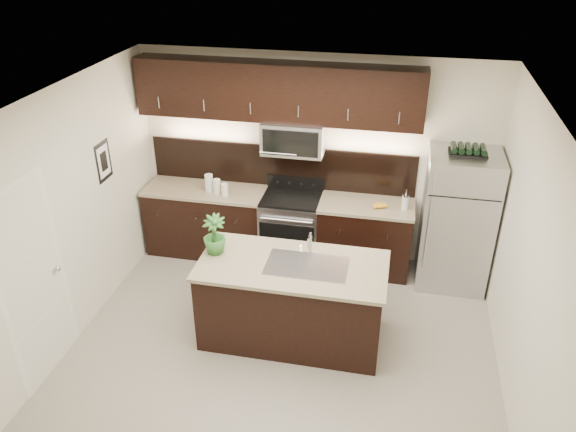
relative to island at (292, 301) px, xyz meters
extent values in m
plane|color=gray|center=(-0.07, -0.17, -0.47)|extent=(4.50, 4.50, 0.00)
cube|color=beige|center=(-0.07, 1.83, 0.88)|extent=(4.50, 0.02, 2.70)
cube|color=beige|center=(-0.07, -2.17, 0.88)|extent=(4.50, 0.02, 2.70)
cube|color=beige|center=(-2.32, -0.17, 0.88)|extent=(0.02, 4.00, 2.70)
cube|color=beige|center=(2.18, -0.17, 0.88)|extent=(0.02, 4.00, 2.70)
cube|color=white|center=(-0.07, -0.17, 2.23)|extent=(4.50, 4.00, 0.02)
cube|color=silver|center=(-2.30, -0.97, 0.54)|extent=(0.04, 0.80, 2.02)
sphere|color=silver|center=(-2.27, -0.65, 0.53)|extent=(0.06, 0.06, 0.06)
cube|color=black|center=(-2.30, 0.58, 1.18)|extent=(0.01, 0.32, 0.46)
cube|color=white|center=(-2.30, 0.58, 1.18)|extent=(0.00, 0.24, 0.36)
cube|color=black|center=(-1.48, 1.52, -0.02)|extent=(1.57, 0.62, 0.90)
cube|color=black|center=(0.64, 1.52, -0.02)|extent=(1.16, 0.62, 0.90)
cube|color=#B2B2B7|center=(-0.32, 1.52, -0.02)|extent=(0.76, 0.62, 0.90)
cube|color=black|center=(-0.32, 1.52, 0.44)|extent=(0.76, 0.60, 0.03)
cube|color=#C5B994|center=(-1.48, 1.52, 0.45)|extent=(1.59, 0.65, 0.04)
cube|color=#C5B994|center=(0.64, 1.52, 0.45)|extent=(1.18, 0.65, 0.04)
cube|color=black|center=(-0.52, 1.82, 0.75)|extent=(3.49, 0.02, 0.56)
cube|color=#B2B2B7|center=(-0.32, 1.63, 1.23)|extent=(0.76, 0.40, 0.40)
cube|color=black|center=(-0.52, 1.67, 1.78)|extent=(3.49, 0.33, 0.70)
cube|color=black|center=(0.00, 0.00, -0.02)|extent=(1.90, 0.90, 0.90)
cube|color=#C5B994|center=(0.00, 0.00, 0.45)|extent=(1.96, 0.96, 0.04)
cube|color=silver|center=(0.15, 0.00, 0.47)|extent=(0.84, 0.50, 0.01)
cylinder|color=silver|center=(0.15, 0.21, 0.59)|extent=(0.03, 0.03, 0.24)
cylinder|color=silver|center=(0.15, 0.14, 0.74)|extent=(0.02, 0.14, 0.02)
cylinder|color=silver|center=(0.15, 0.07, 0.69)|extent=(0.02, 0.02, 0.10)
cube|color=#B2B2B7|center=(1.73, 1.46, 0.39)|extent=(0.83, 0.75, 1.72)
cube|color=black|center=(1.73, 1.46, 1.26)|extent=(0.42, 0.26, 0.03)
cylinder|color=black|center=(1.57, 1.46, 1.31)|extent=(0.07, 0.24, 0.07)
cylinder|color=black|center=(1.65, 1.46, 1.31)|extent=(0.07, 0.24, 0.07)
cylinder|color=black|center=(1.73, 1.46, 1.31)|extent=(0.07, 0.24, 0.07)
cylinder|color=black|center=(1.81, 1.46, 1.31)|extent=(0.07, 0.24, 0.07)
cylinder|color=black|center=(1.89, 1.46, 1.31)|extent=(0.07, 0.24, 0.07)
imported|color=#2B6026|center=(-0.85, 0.06, 0.69)|extent=(0.28, 0.28, 0.43)
cylinder|color=silver|center=(-1.39, 1.47, 0.58)|extent=(0.11, 0.11, 0.23)
cylinder|color=silver|center=(-1.28, 1.43, 0.56)|extent=(0.10, 0.10, 0.19)
cylinder|color=silver|center=(-1.16, 1.39, 0.55)|extent=(0.09, 0.09, 0.16)
cylinder|color=silver|center=(1.10, 1.47, 0.55)|extent=(0.09, 0.09, 0.17)
cylinder|color=silver|center=(1.10, 1.47, 0.65)|extent=(0.09, 0.09, 0.02)
cylinder|color=silver|center=(1.10, 1.47, 0.69)|extent=(0.01, 0.01, 0.07)
ellipsoid|color=orange|center=(0.76, 1.44, 0.50)|extent=(0.23, 0.21, 0.06)
camera|label=1|loc=(0.94, -4.75, 3.67)|focal=35.00mm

